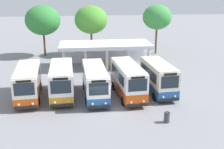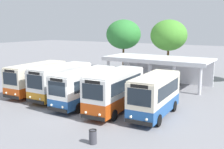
{
  "view_description": "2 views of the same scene",
  "coord_description": "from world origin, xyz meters",
  "px_view_note": "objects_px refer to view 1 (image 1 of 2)",
  "views": [
    {
      "loc": [
        -2.1,
        -23.9,
        10.97
      ],
      "look_at": [
        1.41,
        4.64,
        2.04
      ],
      "focal_mm": 45.51,
      "sensor_mm": 36.0,
      "label": 1
    },
    {
      "loc": [
        14.45,
        -15.56,
        7.12
      ],
      "look_at": [
        0.33,
        6.94,
        2.39
      ],
      "focal_mm": 43.44,
      "sensor_mm": 36.0,
      "label": 2
    }
  ],
  "objects_px": {
    "city_bus_second_in_row": "(62,80)",
    "city_bus_fourth_amber": "(128,79)",
    "waiting_chair_end_by_column": "(98,65)",
    "waiting_chair_fifth_seat": "(115,64)",
    "waiting_chair_second_from_end": "(102,65)",
    "waiting_chair_middle_seat": "(106,65)",
    "city_bus_middle_cream": "(95,81)",
    "city_bus_fifth_blue": "(158,77)",
    "waiting_chair_fourth_seat": "(110,65)",
    "litter_bin_apron": "(167,117)",
    "city_bus_nearest_orange": "(28,82)"
  },
  "relations": [
    {
      "from": "waiting_chair_middle_seat",
      "to": "waiting_chair_fifth_seat",
      "type": "distance_m",
      "value": 1.19
    },
    {
      "from": "city_bus_second_in_row",
      "to": "waiting_chair_second_from_end",
      "type": "xyz_separation_m",
      "value": [
        5.03,
        10.14,
        -1.3
      ]
    },
    {
      "from": "waiting_chair_fourth_seat",
      "to": "waiting_chair_end_by_column",
      "type": "bearing_deg",
      "value": 179.52
    },
    {
      "from": "waiting_chair_second_from_end",
      "to": "waiting_chair_middle_seat",
      "type": "height_order",
      "value": "same"
    },
    {
      "from": "city_bus_fourth_amber",
      "to": "waiting_chair_second_from_end",
      "type": "distance_m",
      "value": 11.12
    },
    {
      "from": "city_bus_middle_cream",
      "to": "waiting_chair_middle_seat",
      "type": "distance_m",
      "value": 10.95
    },
    {
      "from": "city_bus_nearest_orange",
      "to": "litter_bin_apron",
      "type": "distance_m",
      "value": 14.23
    },
    {
      "from": "litter_bin_apron",
      "to": "city_bus_fourth_amber",
      "type": "bearing_deg",
      "value": 109.69
    },
    {
      "from": "city_bus_fifth_blue",
      "to": "waiting_chair_middle_seat",
      "type": "relative_size",
      "value": 7.85
    },
    {
      "from": "city_bus_nearest_orange",
      "to": "waiting_chair_fourth_seat",
      "type": "bearing_deg",
      "value": 46.71
    },
    {
      "from": "city_bus_second_in_row",
      "to": "city_bus_fourth_amber",
      "type": "relative_size",
      "value": 0.98
    },
    {
      "from": "city_bus_middle_cream",
      "to": "city_bus_fifth_blue",
      "type": "bearing_deg",
      "value": 3.1
    },
    {
      "from": "city_bus_nearest_orange",
      "to": "city_bus_middle_cream",
      "type": "bearing_deg",
      "value": -4.17
    },
    {
      "from": "city_bus_middle_cream",
      "to": "waiting_chair_fourth_seat",
      "type": "distance_m",
      "value": 11.11
    },
    {
      "from": "waiting_chair_end_by_column",
      "to": "waiting_chair_second_from_end",
      "type": "bearing_deg",
      "value": 3.83
    },
    {
      "from": "litter_bin_apron",
      "to": "waiting_chair_second_from_end",
      "type": "bearing_deg",
      "value": 102.97
    },
    {
      "from": "city_bus_second_in_row",
      "to": "waiting_chair_middle_seat",
      "type": "xyz_separation_m",
      "value": [
        5.62,
        10.06,
        -1.3
      ]
    },
    {
      "from": "waiting_chair_middle_seat",
      "to": "waiting_chair_second_from_end",
      "type": "bearing_deg",
      "value": 172.66
    },
    {
      "from": "waiting_chair_second_from_end",
      "to": "waiting_chair_fifth_seat",
      "type": "bearing_deg",
      "value": 0.48
    },
    {
      "from": "city_bus_fourth_amber",
      "to": "waiting_chair_fourth_seat",
      "type": "xyz_separation_m",
      "value": [
        -0.52,
        10.85,
        -1.36
      ]
    },
    {
      "from": "waiting_chair_middle_seat",
      "to": "waiting_chair_fourth_seat",
      "type": "height_order",
      "value": "same"
    },
    {
      "from": "city_bus_middle_cream",
      "to": "litter_bin_apron",
      "type": "height_order",
      "value": "city_bus_middle_cream"
    },
    {
      "from": "waiting_chair_end_by_column",
      "to": "waiting_chair_fifth_seat",
      "type": "height_order",
      "value": "same"
    },
    {
      "from": "waiting_chair_middle_seat",
      "to": "city_bus_second_in_row",
      "type": "bearing_deg",
      "value": -119.2
    },
    {
      "from": "city_bus_second_in_row",
      "to": "city_bus_middle_cream",
      "type": "distance_m",
      "value": 3.42
    },
    {
      "from": "city_bus_middle_cream",
      "to": "waiting_chair_end_by_column",
      "type": "height_order",
      "value": "city_bus_middle_cream"
    },
    {
      "from": "city_bus_fourth_amber",
      "to": "waiting_chair_end_by_column",
      "type": "distance_m",
      "value": 11.19
    },
    {
      "from": "city_bus_fourth_amber",
      "to": "city_bus_middle_cream",
      "type": "bearing_deg",
      "value": 176.87
    },
    {
      "from": "litter_bin_apron",
      "to": "waiting_chair_fourth_seat",
      "type": "bearing_deg",
      "value": 99.19
    },
    {
      "from": "city_bus_fourth_amber",
      "to": "waiting_chair_second_from_end",
      "type": "xyz_separation_m",
      "value": [
        -1.71,
        10.9,
        -1.36
      ]
    },
    {
      "from": "waiting_chair_fourth_seat",
      "to": "city_bus_fourth_amber",
      "type": "bearing_deg",
      "value": -87.23
    },
    {
      "from": "city_bus_fifth_blue",
      "to": "waiting_chair_fourth_seat",
      "type": "xyz_separation_m",
      "value": [
        -3.89,
        10.3,
        -1.31
      ]
    },
    {
      "from": "city_bus_fifth_blue",
      "to": "waiting_chair_fifth_seat",
      "type": "relative_size",
      "value": 7.85
    },
    {
      "from": "city_bus_nearest_orange",
      "to": "waiting_chair_middle_seat",
      "type": "height_order",
      "value": "city_bus_nearest_orange"
    },
    {
      "from": "city_bus_nearest_orange",
      "to": "city_bus_second_in_row",
      "type": "bearing_deg",
      "value": 1.58
    },
    {
      "from": "city_bus_middle_cream",
      "to": "city_bus_fourth_amber",
      "type": "xyz_separation_m",
      "value": [
        3.37,
        -0.18,
        0.11
      ]
    },
    {
      "from": "city_bus_middle_cream",
      "to": "waiting_chair_end_by_column",
      "type": "xyz_separation_m",
      "value": [
        1.06,
        10.68,
        -1.25
      ]
    },
    {
      "from": "waiting_chair_fourth_seat",
      "to": "waiting_chair_fifth_seat",
      "type": "bearing_deg",
      "value": 6.68
    },
    {
      "from": "city_bus_fourth_amber",
      "to": "city_bus_fifth_blue",
      "type": "relative_size",
      "value": 1.1
    },
    {
      "from": "waiting_chair_middle_seat",
      "to": "city_bus_fifth_blue",
      "type": "bearing_deg",
      "value": -66.41
    },
    {
      "from": "city_bus_middle_cream",
      "to": "waiting_chair_fourth_seat",
      "type": "relative_size",
      "value": 8.91
    },
    {
      "from": "city_bus_nearest_orange",
      "to": "waiting_chair_fifth_seat",
      "type": "distance_m",
      "value": 14.5
    },
    {
      "from": "city_bus_fifth_blue",
      "to": "waiting_chair_fifth_seat",
      "type": "bearing_deg",
      "value": 107.65
    },
    {
      "from": "city_bus_fourth_amber",
      "to": "waiting_chair_end_by_column",
      "type": "relative_size",
      "value": 8.63
    },
    {
      "from": "waiting_chair_end_by_column",
      "to": "city_bus_fifth_blue",
      "type": "bearing_deg",
      "value": -61.18
    },
    {
      "from": "waiting_chair_fourth_seat",
      "to": "city_bus_middle_cream",
      "type": "bearing_deg",
      "value": -104.94
    },
    {
      "from": "city_bus_fourth_amber",
      "to": "waiting_chair_end_by_column",
      "type": "xyz_separation_m",
      "value": [
        -2.31,
        10.86,
        -1.36
      ]
    },
    {
      "from": "waiting_chair_second_from_end",
      "to": "waiting_chair_fifth_seat",
      "type": "height_order",
      "value": "same"
    },
    {
      "from": "city_bus_middle_cream",
      "to": "waiting_chair_fourth_seat",
      "type": "xyz_separation_m",
      "value": [
        2.85,
        10.67,
        -1.25
      ]
    },
    {
      "from": "city_bus_fifth_blue",
      "to": "waiting_chair_end_by_column",
      "type": "bearing_deg",
      "value": 118.82
    }
  ]
}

